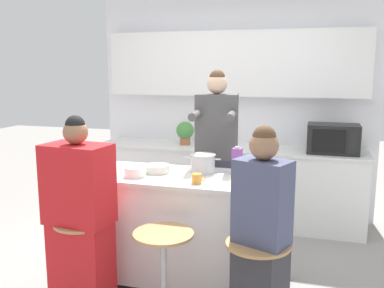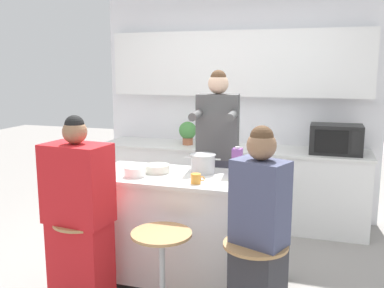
# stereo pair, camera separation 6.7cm
# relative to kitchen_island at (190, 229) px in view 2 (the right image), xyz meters

# --- Properties ---
(ground_plane) EXTENTS (16.00, 16.00, 0.00)m
(ground_plane) POSITION_rel_kitchen_island_xyz_m (0.00, 0.00, -0.47)
(ground_plane) COLOR gray
(wall_back) EXTENTS (3.31, 0.22, 2.70)m
(wall_back) POSITION_rel_kitchen_island_xyz_m (0.00, 1.85, 1.08)
(wall_back) COLOR white
(wall_back) RESTS_ON ground_plane
(back_counter) EXTENTS (3.08, 0.63, 0.88)m
(back_counter) POSITION_rel_kitchen_island_xyz_m (0.00, 1.55, -0.02)
(back_counter) COLOR white
(back_counter) RESTS_ON ground_plane
(kitchen_island) EXTENTS (1.60, 0.69, 0.92)m
(kitchen_island) POSITION_rel_kitchen_island_xyz_m (0.00, 0.00, 0.00)
(kitchen_island) COLOR black
(kitchen_island) RESTS_ON ground_plane
(bar_stool_leftmost) EXTENTS (0.42, 0.42, 0.68)m
(bar_stool_leftmost) POSITION_rel_kitchen_island_xyz_m (-0.64, -0.59, -0.06)
(bar_stool_leftmost) COLOR tan
(bar_stool_leftmost) RESTS_ON ground_plane
(bar_stool_center) EXTENTS (0.42, 0.42, 0.68)m
(bar_stool_center) POSITION_rel_kitchen_island_xyz_m (0.00, -0.63, -0.06)
(bar_stool_center) COLOR tan
(bar_stool_center) RESTS_ON ground_plane
(bar_stool_rightmost) EXTENTS (0.42, 0.42, 0.68)m
(bar_stool_rightmost) POSITION_rel_kitchen_island_xyz_m (0.64, -0.62, -0.06)
(bar_stool_rightmost) COLOR tan
(bar_stool_rightmost) RESTS_ON ground_plane
(person_cooking) EXTENTS (0.44, 0.59, 1.76)m
(person_cooking) POSITION_rel_kitchen_island_xyz_m (0.08, 0.63, 0.41)
(person_cooking) COLOR #383842
(person_cooking) RESTS_ON ground_plane
(person_wrapped_blanket) EXTENTS (0.50, 0.34, 1.46)m
(person_wrapped_blanket) POSITION_rel_kitchen_island_xyz_m (-0.65, -0.61, 0.22)
(person_wrapped_blanket) COLOR red
(person_wrapped_blanket) RESTS_ON ground_plane
(person_seated_near) EXTENTS (0.39, 0.36, 1.44)m
(person_seated_near) POSITION_rel_kitchen_island_xyz_m (0.66, -0.61, 0.20)
(person_seated_near) COLOR #333338
(person_seated_near) RESTS_ON ground_plane
(cooking_pot) EXTENTS (0.30, 0.21, 0.16)m
(cooking_pot) POSITION_rel_kitchen_island_xyz_m (0.08, 0.13, 0.53)
(cooking_pot) COLOR #B7BABC
(cooking_pot) RESTS_ON kitchen_island
(fruit_bowl) EXTENTS (0.21, 0.21, 0.07)m
(fruit_bowl) POSITION_rel_kitchen_island_xyz_m (-0.29, 0.03, 0.49)
(fruit_bowl) COLOR silver
(fruit_bowl) RESTS_ON kitchen_island
(mixing_bowl_steel) EXTENTS (0.18, 0.18, 0.08)m
(mixing_bowl_steel) POSITION_rel_kitchen_island_xyz_m (-0.42, -0.14, 0.49)
(mixing_bowl_steel) COLOR white
(mixing_bowl_steel) RESTS_ON kitchen_island
(coffee_cup_near) EXTENTS (0.12, 0.09, 0.08)m
(coffee_cup_near) POSITION_rel_kitchen_island_xyz_m (0.61, -0.11, 0.49)
(coffee_cup_near) COLOR #4C7099
(coffee_cup_near) RESTS_ON kitchen_island
(coffee_cup_far) EXTENTS (0.11, 0.08, 0.08)m
(coffee_cup_far) POSITION_rel_kitchen_island_xyz_m (0.12, -0.21, 0.49)
(coffee_cup_far) COLOR orange
(coffee_cup_far) RESTS_ON kitchen_island
(banana_bunch) EXTENTS (0.16, 0.12, 0.05)m
(banana_bunch) POSITION_rel_kitchen_island_xyz_m (0.41, -0.05, 0.48)
(banana_bunch) COLOR yellow
(banana_bunch) RESTS_ON kitchen_island
(juice_carton) EXTENTS (0.08, 0.08, 0.22)m
(juice_carton) POSITION_rel_kitchen_island_xyz_m (0.35, 0.20, 0.56)
(juice_carton) COLOR #7A428E
(juice_carton) RESTS_ON kitchen_island
(microwave) EXTENTS (0.53, 0.35, 0.31)m
(microwave) POSITION_rel_kitchen_island_xyz_m (1.15, 1.51, 0.57)
(microwave) COLOR black
(microwave) RESTS_ON back_counter
(potted_plant) EXTENTS (0.21, 0.21, 0.27)m
(potted_plant) POSITION_rel_kitchen_island_xyz_m (-0.52, 1.55, 0.57)
(potted_plant) COLOR #A86042
(potted_plant) RESTS_ON back_counter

